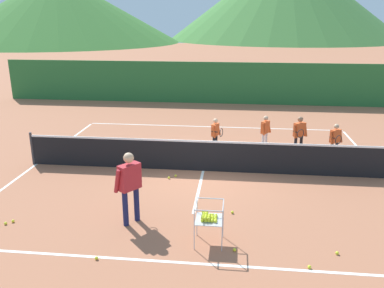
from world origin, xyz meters
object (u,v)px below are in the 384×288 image
Objects in this scene: tennis_ball_4 at (13,221)px; tennis_ball_8 at (235,250)px; tennis_ball_6 at (232,212)px; student_3 at (335,139)px; tennis_ball_7 at (176,176)px; ball_cart at (208,218)px; tennis_ball_3 at (337,253)px; tennis_net at (203,155)px; tennis_ball_5 at (169,178)px; tennis_ball_9 at (309,267)px; tennis_ball_10 at (96,258)px; student_1 at (265,129)px; instructor at (130,181)px; student_0 at (216,132)px; tennis_ball_1 at (6,223)px; student_2 at (299,132)px.

tennis_ball_4 is 1.00× the size of tennis_ball_8.
tennis_ball_6 and tennis_ball_8 have the same top height.
tennis_ball_7 is (-4.96, -2.03, -0.70)m from student_3.
ball_cart is 13.22× the size of tennis_ball_3.
tennis_net is 161.77× the size of tennis_ball_3.
tennis_ball_5 and tennis_ball_9 have the same top height.
student_3 is at bearing 74.03° from tennis_ball_9.
tennis_ball_5 is 1.00× the size of tennis_ball_10.
tennis_net is at bearing 37.98° from tennis_ball_5.
tennis_ball_6 is (-2.10, 1.51, 0.00)m from tennis_ball_3.
tennis_net is 161.77× the size of tennis_ball_4.
tennis_ball_5 is 5.22m from tennis_ball_9.
tennis_ball_6 is 1.00× the size of tennis_ball_10.
tennis_ball_3 is 2.04m from tennis_ball_8.
student_1 reaches higher than tennis_ball_6.
instructor is at bearing 6.42° from tennis_ball_4.
tennis_ball_3 is at bearing -65.38° from student_0.
tennis_net is 1.87m from student_0.
tennis_ball_1 is 5.25m from tennis_ball_6.
tennis_ball_4 is 5.12m from tennis_ball_8.
tennis_ball_1 is at bearing -136.53° from tennis_ball_7.
tennis_ball_3 is at bearing -54.21° from tennis_net.
tennis_net reaches higher than tennis_ball_6.
tennis_ball_1 is at bearing -133.59° from tennis_ball_4.
instructor is 24.99× the size of tennis_ball_9.
instructor reaches higher than tennis_net.
tennis_ball_1 and tennis_ball_9 have the same top height.
student_3 is (4.18, 1.47, 0.23)m from tennis_net.
tennis_ball_8 is at bearing -87.62° from tennis_ball_6.
tennis_ball_8 is (-2.08, -6.14, -0.78)m from student_2.
student_0 is at bearing 98.37° from tennis_ball_6.
tennis_ball_7 is at bearing 109.14° from ball_cart.
tennis_net is 2.89m from tennis_ball_6.
tennis_ball_7 is (-1.22, 3.50, -0.56)m from ball_cart.
instructor is 1.42× the size of student_0.
student_3 is 9.77m from tennis_ball_4.
instructor is at bearing -138.85° from student_3.
tennis_ball_3 and tennis_ball_9 have the same top height.
tennis_ball_5 is at bearing 118.48° from tennis_ball_8.
tennis_ball_7 is at bearing -113.39° from student_0.
tennis_net reaches higher than tennis_ball_9.
tennis_ball_3 is (-1.15, -5.68, -0.70)m from student_3.
tennis_ball_1 is at bearing -171.47° from instructor.
tennis_ball_1 is 0.16m from tennis_ball_4.
student_0 is at bearing 96.81° from tennis_ball_8.
tennis_net is 12.24× the size of ball_cart.
student_0 is 17.64× the size of tennis_ball_8.
student_1 is 18.05× the size of tennis_ball_8.
tennis_ball_6 is at bearing -101.88° from student_1.
tennis_ball_4 is 1.00× the size of tennis_ball_6.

